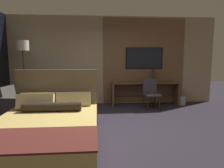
{
  "coord_description": "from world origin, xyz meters",
  "views": [
    {
      "loc": [
        -0.28,
        -3.88,
        1.53
      ],
      "look_at": [
        0.09,
        0.8,
        0.89
      ],
      "focal_mm": 32.0,
      "sensor_mm": 36.0,
      "label": 1
    }
  ],
  "objects_px": {
    "desk_chair": "(151,91)",
    "armchair_by_window": "(18,107)",
    "tv": "(144,58)",
    "bed": "(46,131)",
    "floor_lamp": "(23,52)",
    "desk": "(145,89)",
    "vase_tall": "(154,75)",
    "waste_bin": "(182,101)"
  },
  "relations": [
    {
      "from": "vase_tall",
      "to": "waste_bin",
      "type": "bearing_deg",
      "value": -14.61
    },
    {
      "from": "armchair_by_window",
      "to": "vase_tall",
      "type": "distance_m",
      "value": 4.06
    },
    {
      "from": "tv",
      "to": "armchair_by_window",
      "type": "bearing_deg",
      "value": -159.08
    },
    {
      "from": "floor_lamp",
      "to": "bed",
      "type": "bearing_deg",
      "value": -65.12
    },
    {
      "from": "bed",
      "to": "desk",
      "type": "height_order",
      "value": "bed"
    },
    {
      "from": "desk",
      "to": "tv",
      "type": "relative_size",
      "value": 1.78
    },
    {
      "from": "desk_chair",
      "to": "armchair_by_window",
      "type": "relative_size",
      "value": 1.01
    },
    {
      "from": "bed",
      "to": "tv",
      "type": "relative_size",
      "value": 1.88
    },
    {
      "from": "desk_chair",
      "to": "armchair_by_window",
      "type": "distance_m",
      "value": 3.64
    },
    {
      "from": "bed",
      "to": "vase_tall",
      "type": "xyz_separation_m",
      "value": [
        2.65,
        3.08,
        0.6
      ]
    },
    {
      "from": "desk_chair",
      "to": "tv",
      "type": "bearing_deg",
      "value": 89.31
    },
    {
      "from": "desk",
      "to": "floor_lamp",
      "type": "bearing_deg",
      "value": -173.83
    },
    {
      "from": "vase_tall",
      "to": "desk_chair",
      "type": "bearing_deg",
      "value": -112.83
    },
    {
      "from": "vase_tall",
      "to": "floor_lamp",
      "type": "bearing_deg",
      "value": -173.61
    },
    {
      "from": "tv",
      "to": "vase_tall",
      "type": "bearing_deg",
      "value": -26.13
    },
    {
      "from": "floor_lamp",
      "to": "tv",
      "type": "bearing_deg",
      "value": 9.08
    },
    {
      "from": "desk_chair",
      "to": "vase_tall",
      "type": "relative_size",
      "value": 2.18
    },
    {
      "from": "bed",
      "to": "desk",
      "type": "distance_m",
      "value": 3.86
    },
    {
      "from": "desk_chair",
      "to": "waste_bin",
      "type": "bearing_deg",
      "value": 12.77
    },
    {
      "from": "desk",
      "to": "armchair_by_window",
      "type": "xyz_separation_m",
      "value": [
        -3.53,
        -1.16,
        -0.23
      ]
    },
    {
      "from": "bed",
      "to": "desk_chair",
      "type": "xyz_separation_m",
      "value": [
        2.41,
        2.51,
        0.19
      ]
    },
    {
      "from": "desk_chair",
      "to": "armchair_by_window",
      "type": "xyz_separation_m",
      "value": [
        -3.57,
        -0.63,
        -0.24
      ]
    },
    {
      "from": "armchair_by_window",
      "to": "tv",
      "type": "bearing_deg",
      "value": -60.66
    },
    {
      "from": "bed",
      "to": "vase_tall",
      "type": "relative_size",
      "value": 5.6
    },
    {
      "from": "desk_chair",
      "to": "bed",
      "type": "bearing_deg",
      "value": -138.04
    },
    {
      "from": "desk_chair",
      "to": "armchair_by_window",
      "type": "height_order",
      "value": "desk_chair"
    },
    {
      "from": "desk",
      "to": "vase_tall",
      "type": "height_order",
      "value": "vase_tall"
    },
    {
      "from": "armchair_by_window",
      "to": "waste_bin",
      "type": "distance_m",
      "value": 4.8
    },
    {
      "from": "floor_lamp",
      "to": "waste_bin",
      "type": "height_order",
      "value": "floor_lamp"
    },
    {
      "from": "waste_bin",
      "to": "vase_tall",
      "type": "bearing_deg",
      "value": 165.39
    },
    {
      "from": "bed",
      "to": "desk_chair",
      "type": "distance_m",
      "value": 3.49
    },
    {
      "from": "tv",
      "to": "vase_tall",
      "type": "relative_size",
      "value": 2.99
    },
    {
      "from": "armchair_by_window",
      "to": "bed",
      "type": "bearing_deg",
      "value": -139.78
    },
    {
      "from": "armchair_by_window",
      "to": "waste_bin",
      "type": "height_order",
      "value": "armchair_by_window"
    },
    {
      "from": "desk",
      "to": "floor_lamp",
      "type": "distance_m",
      "value": 3.8
    },
    {
      "from": "bed",
      "to": "armchair_by_window",
      "type": "relative_size",
      "value": 2.6
    },
    {
      "from": "bed",
      "to": "tv",
      "type": "bearing_deg",
      "value": 53.68
    },
    {
      "from": "desk_chair",
      "to": "vase_tall",
      "type": "bearing_deg",
      "value": 63.01
    },
    {
      "from": "bed",
      "to": "waste_bin",
      "type": "xyz_separation_m",
      "value": [
        3.54,
        2.85,
        -0.19
      ]
    },
    {
      "from": "bed",
      "to": "desk",
      "type": "relative_size",
      "value": 1.06
    },
    {
      "from": "tv",
      "to": "bed",
      "type": "bearing_deg",
      "value": -126.32
    },
    {
      "from": "bed",
      "to": "armchair_by_window",
      "type": "height_order",
      "value": "bed"
    }
  ]
}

